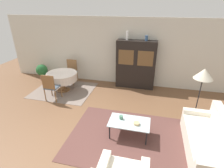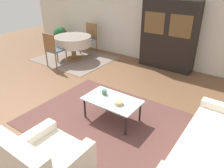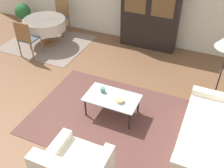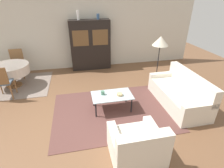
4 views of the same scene
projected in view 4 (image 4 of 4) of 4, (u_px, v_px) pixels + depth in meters
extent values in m
plane|color=brown|center=(79.00, 123.00, 4.16)|extent=(14.00, 14.00, 0.00)
cube|color=beige|center=(71.00, 34.00, 6.69)|extent=(10.00, 0.06, 2.70)
cube|color=brown|center=(113.00, 111.00, 4.57)|extent=(3.02, 2.27, 0.01)
cube|color=gray|center=(15.00, 86.00, 5.83)|extent=(2.25, 1.88, 0.01)
cube|color=silver|center=(177.00, 97.00, 4.78)|extent=(0.87, 1.93, 0.44)
cube|color=silver|center=(191.00, 81.00, 4.64)|extent=(0.20, 1.93, 0.44)
cube|color=silver|center=(200.00, 107.00, 3.88)|extent=(0.87, 0.16, 0.12)
cube|color=silver|center=(163.00, 75.00, 5.42)|extent=(0.87, 0.16, 0.12)
cube|color=silver|center=(135.00, 148.00, 3.21)|extent=(0.90, 0.88, 0.43)
cube|color=silver|center=(144.00, 145.00, 2.72)|extent=(0.90, 0.20, 0.42)
cube|color=silver|center=(116.00, 140.00, 3.02)|extent=(0.16, 0.88, 0.12)
cube|color=silver|center=(156.00, 133.00, 3.15)|extent=(0.16, 0.88, 0.12)
cylinder|color=black|center=(96.00, 110.00, 4.27)|extent=(0.04, 0.04, 0.40)
cylinder|color=black|center=(132.00, 105.00, 4.43)|extent=(0.04, 0.04, 0.40)
cylinder|color=black|center=(94.00, 99.00, 4.69)|extent=(0.04, 0.04, 0.40)
cylinder|color=black|center=(126.00, 96.00, 4.86)|extent=(0.04, 0.04, 0.40)
cube|color=silver|center=(112.00, 95.00, 4.46)|extent=(1.03, 0.61, 0.02)
cube|color=black|center=(91.00, 45.00, 6.78)|extent=(1.52, 0.41, 1.89)
cube|color=brown|center=(81.00, 38.00, 6.38)|extent=(0.58, 0.01, 0.57)
cube|color=brown|center=(100.00, 37.00, 6.51)|extent=(0.58, 0.01, 0.57)
cylinder|color=brown|center=(15.00, 85.00, 5.81)|extent=(0.48, 0.48, 0.03)
cylinder|color=brown|center=(13.00, 80.00, 5.72)|extent=(0.14, 0.14, 0.43)
cylinder|color=beige|center=(10.00, 69.00, 5.55)|extent=(1.14, 1.14, 0.30)
cylinder|color=beige|center=(9.00, 65.00, 5.49)|extent=(1.15, 1.15, 0.03)
cylinder|color=brown|center=(1.00, 87.00, 5.24)|extent=(0.04, 0.04, 0.46)
cylinder|color=brown|center=(15.00, 86.00, 5.31)|extent=(0.04, 0.04, 0.46)
cylinder|color=brown|center=(12.00, 92.00, 4.96)|extent=(0.04, 0.04, 0.46)
cube|color=#475666|center=(4.00, 82.00, 4.98)|extent=(0.44, 0.44, 0.04)
cylinder|color=brown|center=(23.00, 73.00, 6.19)|extent=(0.04, 0.04, 0.46)
cylinder|color=brown|center=(11.00, 74.00, 6.12)|extent=(0.04, 0.04, 0.46)
cylinder|color=brown|center=(26.00, 68.00, 6.54)|extent=(0.04, 0.04, 0.46)
cylinder|color=brown|center=(14.00, 69.00, 6.47)|extent=(0.04, 0.04, 0.46)
cube|color=#475666|center=(17.00, 64.00, 6.21)|extent=(0.44, 0.44, 0.04)
cube|color=brown|center=(16.00, 56.00, 6.27)|extent=(0.44, 0.04, 0.48)
cylinder|color=black|center=(155.00, 82.00, 6.03)|extent=(0.28, 0.28, 0.02)
cylinder|color=black|center=(158.00, 64.00, 5.72)|extent=(0.03, 0.03, 1.30)
cone|color=beige|center=(161.00, 41.00, 5.37)|extent=(0.51, 0.51, 0.29)
cylinder|color=#4C7A60|center=(103.00, 93.00, 4.46)|extent=(0.09, 0.09, 0.10)
cylinder|color=tan|center=(120.00, 94.00, 4.43)|extent=(0.15, 0.15, 0.06)
cylinder|color=white|center=(78.00, 15.00, 6.20)|extent=(0.09, 0.09, 0.32)
cylinder|color=#33517A|center=(98.00, 17.00, 6.36)|extent=(0.11, 0.11, 0.19)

